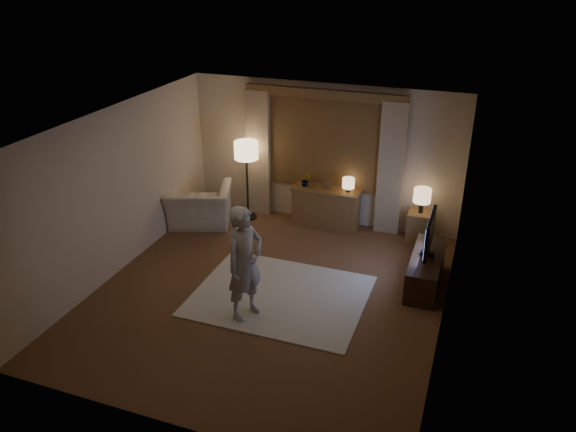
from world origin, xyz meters
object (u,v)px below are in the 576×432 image
at_px(sideboard, 326,208).
at_px(tv_stand, 426,270).
at_px(side_table, 419,227).
at_px(person, 245,263).
at_px(armchair, 199,206).

relative_size(sideboard, tv_stand, 0.86).
bearing_deg(sideboard, side_table, -1.68).
xyz_separation_m(side_table, tv_stand, (0.30, -1.39, -0.03)).
xyz_separation_m(sideboard, person, (-0.23, -3.12, 0.49)).
bearing_deg(side_table, sideboard, 178.32).
height_order(armchair, person, person).
relative_size(sideboard, armchair, 1.05).
distance_m(sideboard, person, 3.17).
xyz_separation_m(sideboard, tv_stand, (2.01, -1.44, -0.10)).
xyz_separation_m(side_table, person, (-1.94, -3.07, 0.56)).
bearing_deg(sideboard, person, -94.21).
xyz_separation_m(tv_stand, person, (-2.24, -1.69, 0.59)).
bearing_deg(side_table, person, -122.22).
relative_size(armchair, tv_stand, 0.82).
height_order(sideboard, armchair, armchair).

